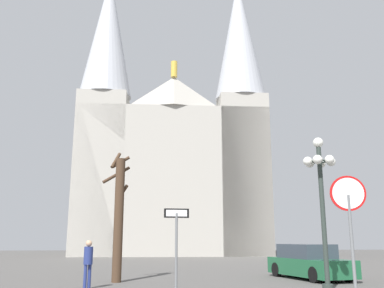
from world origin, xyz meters
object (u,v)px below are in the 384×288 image
Objects in this scene: street_lamp at (321,188)px; pedestrian_walking at (88,259)px; bare_tree at (119,215)px; cathedral at (172,159)px; stop_sign at (350,213)px; one_way_arrow_sign at (176,245)px; parked_car_near_green at (309,263)px.

street_lamp is 8.60m from pedestrian_walking.
bare_tree reaches higher than street_lamp.
cathedral reaches higher than stop_sign.
pedestrian_walking is (-4.46, -31.52, -9.69)m from cathedral.
cathedral is at bearing 81.94° from pedestrian_walking.
stop_sign is 1.95× the size of pedestrian_walking.
cathedral reaches higher than street_lamp.
cathedral is at bearing 87.53° from one_way_arrow_sign.
pedestrian_walking is at bearing -98.06° from cathedral.
stop_sign is at bearing -85.95° from cathedral.
street_lamp is at bearing -14.76° from pedestrian_walking.
one_way_arrow_sign is 0.48× the size of street_lamp.
street_lamp reaches higher than stop_sign.
street_lamp reaches higher than parked_car_near_green.
pedestrian_walking is (-7.10, 5.85, -1.32)m from stop_sign.
pedestrian_walking is (-9.26, -2.90, 0.32)m from parked_car_near_green.
bare_tree is at bearing 127.86° from stop_sign.
pedestrian_walking is at bearing 121.23° from one_way_arrow_sign.
one_way_arrow_sign reaches higher than pedestrian_walking.
bare_tree is at bearing -175.20° from parked_car_near_green.
bare_tree reaches higher than stop_sign.
parked_car_near_green is at bearing 17.41° from pedestrian_walking.
one_way_arrow_sign reaches higher than parked_car_near_green.
bare_tree is at bearing 148.91° from street_lamp.
stop_sign is 9.30m from pedestrian_walking.
one_way_arrow_sign is (-4.21, 1.07, -0.76)m from stop_sign.
bare_tree reaches higher than one_way_arrow_sign.
cathedral is 30.60m from bare_tree.
parked_car_near_green is at bearing -80.49° from cathedral.
stop_sign reaches higher than pedestrian_walking.
street_lamp is (3.52, -33.62, -7.30)m from cathedral.
street_lamp is at bearing 76.77° from stop_sign.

